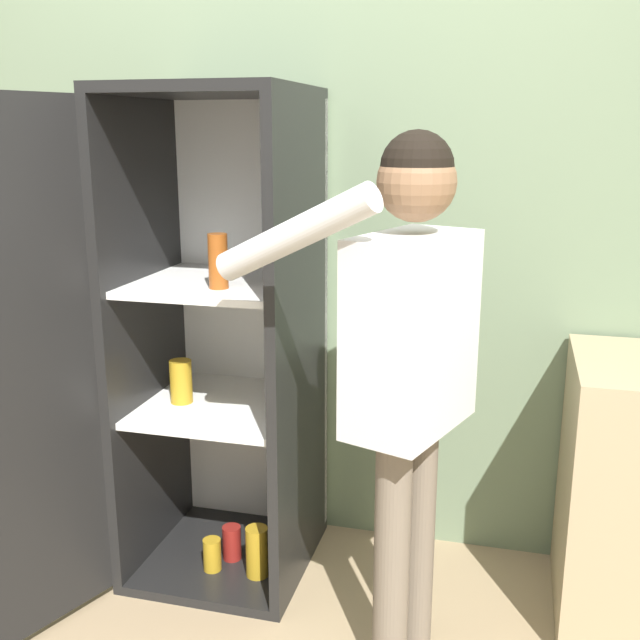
{
  "coord_description": "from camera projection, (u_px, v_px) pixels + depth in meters",
  "views": [
    {
      "loc": [
        0.76,
        -1.73,
        1.58
      ],
      "look_at": [
        0.14,
        0.62,
        0.95
      ],
      "focal_mm": 42.0,
      "sensor_mm": 36.0,
      "label": 1
    }
  ],
  "objects": [
    {
      "name": "refrigerator",
      "position": [
        186.0,
        349.0,
        2.56
      ],
      "size": [
        0.87,
        1.2,
        1.71
      ],
      "color": "black",
      "rests_on": "ground_plane"
    },
    {
      "name": "wall_back",
      "position": [
        309.0,
        211.0,
        2.8
      ],
      "size": [
        7.0,
        0.06,
        2.55
      ],
      "color": "gray",
      "rests_on": "ground_plane"
    },
    {
      "name": "person",
      "position": [
        409.0,
        344.0,
        2.05
      ],
      "size": [
        0.71,
        0.51,
        1.57
      ],
      "color": "#726656",
      "rests_on": "ground_plane"
    }
  ]
}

